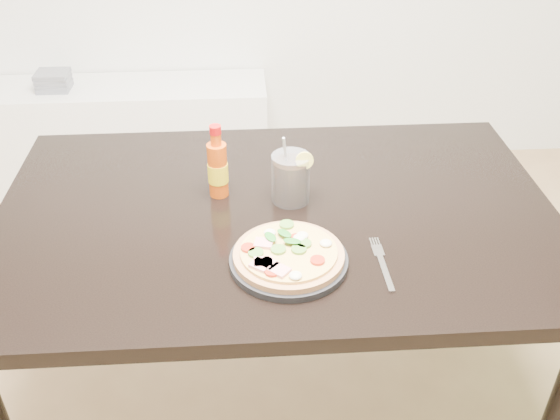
{
  "coord_description": "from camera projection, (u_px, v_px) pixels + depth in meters",
  "views": [
    {
      "loc": [
        -0.21,
        -0.64,
        1.62
      ],
      "look_at": [
        -0.13,
        0.53,
        0.83
      ],
      "focal_mm": 40.0,
      "sensor_mm": 36.0,
      "label": 1
    }
  ],
  "objects": [
    {
      "name": "hot_sauce_bottle",
      "position": [
        218.0,
        168.0,
        1.58
      ],
      "size": [
        0.06,
        0.06,
        0.2
      ],
      "rotation": [
        0.0,
        0.0,
        0.13
      ],
      "color": "#CA480B",
      "rests_on": "dining_table"
    },
    {
      "name": "media_console",
      "position": [
        120.0,
        135.0,
        2.98
      ],
      "size": [
        1.4,
        0.34,
        0.5
      ],
      "primitive_type": "cube",
      "color": "white",
      "rests_on": "ground"
    },
    {
      "name": "pizza",
      "position": [
        288.0,
        254.0,
        1.37
      ],
      "size": [
        0.25,
        0.25,
        0.03
      ],
      "color": "tan",
      "rests_on": "plate"
    },
    {
      "name": "plate",
      "position": [
        289.0,
        261.0,
        1.38
      ],
      "size": [
        0.26,
        0.26,
        0.02
      ],
      "primitive_type": "cylinder",
      "color": "black",
      "rests_on": "dining_table"
    },
    {
      "name": "fork",
      "position": [
        382.0,
        262.0,
        1.38
      ],
      "size": [
        0.02,
        0.19,
        0.0
      ],
      "rotation": [
        0.0,
        0.0,
        0.02
      ],
      "color": "silver",
      "rests_on": "dining_table"
    },
    {
      "name": "cola_cup",
      "position": [
        291.0,
        179.0,
        1.57
      ],
      "size": [
        0.1,
        0.1,
        0.19
      ],
      "rotation": [
        0.0,
        0.0,
        -0.22
      ],
      "color": "black",
      "rests_on": "dining_table"
    },
    {
      "name": "dining_table",
      "position": [
        277.0,
        236.0,
        1.61
      ],
      "size": [
        1.4,
        0.9,
        0.75
      ],
      "color": "black",
      "rests_on": "ground"
    },
    {
      "name": "cd_stack",
      "position": [
        53.0,
        81.0,
        2.79
      ],
      "size": [
        0.14,
        0.12,
        0.08
      ],
      "color": "slate",
      "rests_on": "media_console"
    }
  ]
}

